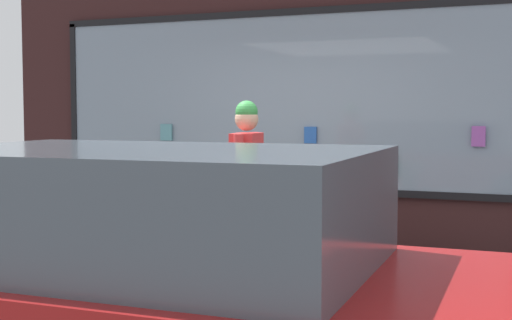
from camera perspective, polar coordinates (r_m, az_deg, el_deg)
name	(u,v)px	position (r m, az deg, el deg)	size (l,w,h in m)	color
ground_plane	(221,289)	(6.48, -2.86, -10.29)	(40.00, 40.00, 0.00)	#474444
shopfront_facade	(307,88)	(8.50, 4.12, 5.75)	(8.26, 0.29, 3.76)	#331919
display_table_main	(261,196)	(7.21, 0.39, -2.89)	(2.30, 0.64, 0.92)	brown
person_browsing	(247,176)	(6.62, -0.75, -1.28)	(0.29, 0.66, 1.69)	#4C382D
small_dog	(205,253)	(6.76, -4.14, -7.44)	(0.32, 0.59, 0.39)	white
sandwich_board_sign	(96,210)	(8.17, -12.69, -3.90)	(0.65, 0.73, 0.97)	#193F19
parked_car	(146,282)	(3.65, -8.82, -9.64)	(4.04, 1.98, 1.41)	#A51919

